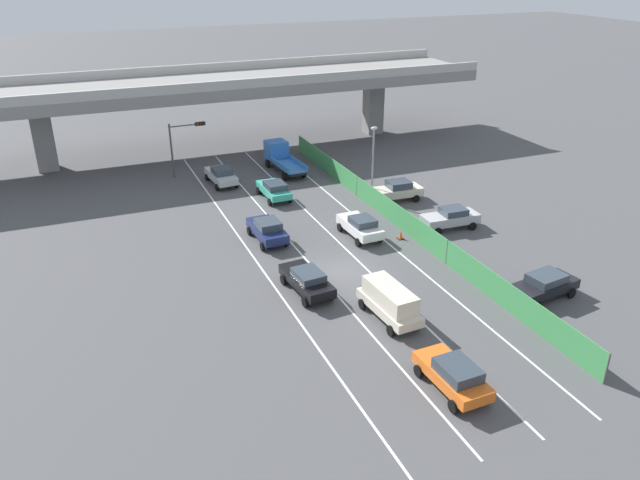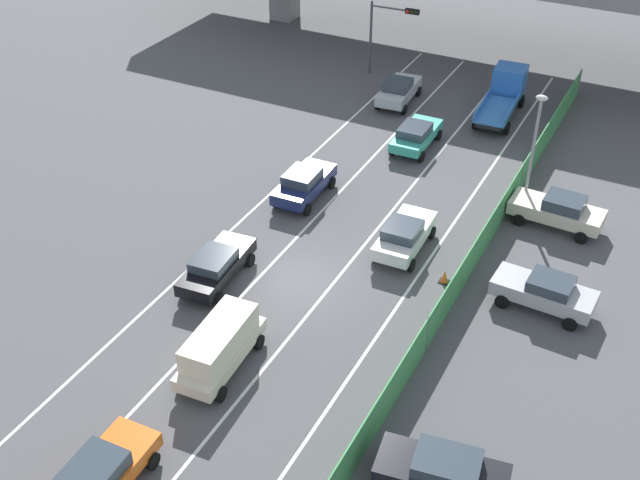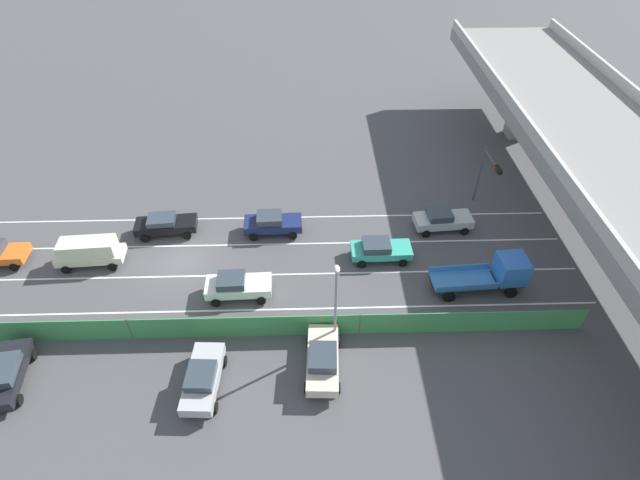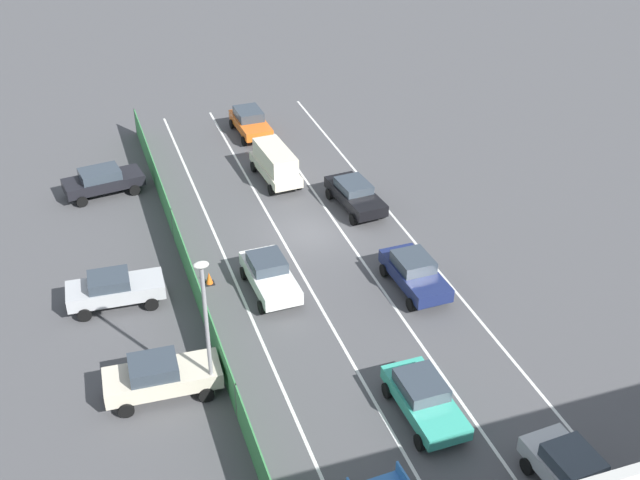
# 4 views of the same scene
# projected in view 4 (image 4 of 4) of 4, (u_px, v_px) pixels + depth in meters

# --- Properties ---
(ground_plane) EXTENTS (300.00, 300.00, 0.00)m
(ground_plane) POSITION_uv_depth(u_px,v_px,m) (310.00, 232.00, 43.40)
(ground_plane) COLOR #4C4C4F
(lane_line_left_edge) EXTENTS (0.14, 46.66, 0.01)m
(lane_line_left_edge) POSITION_uv_depth(u_px,v_px,m) (436.00, 268.00, 40.47)
(lane_line_left_edge) COLOR silver
(lane_line_left_edge) RESTS_ON ground
(lane_line_mid_left) EXTENTS (0.14, 46.66, 0.01)m
(lane_line_mid_left) POSITION_uv_depth(u_px,v_px,m) (376.00, 280.00, 39.57)
(lane_line_mid_left) COLOR silver
(lane_line_mid_left) RESTS_ON ground
(lane_line_mid_right) EXTENTS (0.14, 46.66, 0.01)m
(lane_line_mid_right) POSITION_uv_depth(u_px,v_px,m) (312.00, 292.00, 38.67)
(lane_line_mid_right) COLOR silver
(lane_line_mid_right) RESTS_ON ground
(lane_line_right_edge) EXTENTS (0.14, 46.66, 0.01)m
(lane_line_right_edge) POSITION_uv_depth(u_px,v_px,m) (246.00, 306.00, 37.77)
(lane_line_right_edge) COLOR silver
(lane_line_right_edge) RESTS_ON ground
(green_fence) EXTENTS (0.10, 42.76, 1.79)m
(green_fence) POSITION_uv_depth(u_px,v_px,m) (200.00, 299.00, 36.71)
(green_fence) COLOR #3D8E4C
(green_fence) RESTS_ON ground
(car_taxi_teal) EXTENTS (2.12, 4.44, 1.56)m
(car_taxi_teal) POSITION_uv_depth(u_px,v_px,m) (424.00, 398.00, 31.21)
(car_taxi_teal) COLOR teal
(car_taxi_teal) RESTS_ON ground
(car_sedan_black) EXTENTS (2.34, 4.80, 1.57)m
(car_sedan_black) POSITION_uv_depth(u_px,v_px,m) (355.00, 194.00, 45.23)
(car_sedan_black) COLOR black
(car_sedan_black) RESTS_ON ground
(car_taxi_orange) EXTENTS (2.19, 4.43, 1.66)m
(car_taxi_orange) POSITION_uv_depth(u_px,v_px,m) (250.00, 121.00, 53.79)
(car_taxi_orange) COLOR orange
(car_taxi_orange) RESTS_ON ground
(car_van_cream) EXTENTS (2.22, 4.85, 2.09)m
(car_van_cream) POSITION_uv_depth(u_px,v_px,m) (275.00, 162.00, 47.94)
(car_van_cream) COLOR beige
(car_van_cream) RESTS_ON ground
(car_sedan_silver) EXTENTS (2.31, 4.60, 1.67)m
(car_sedan_silver) POSITION_uv_depth(u_px,v_px,m) (576.00, 476.00, 27.84)
(car_sedan_silver) COLOR #B7BABC
(car_sedan_silver) RESTS_ON ground
(car_sedan_navy) EXTENTS (2.17, 4.51, 1.68)m
(car_sedan_navy) POSITION_uv_depth(u_px,v_px,m) (414.00, 272.00, 38.51)
(car_sedan_navy) COLOR navy
(car_sedan_navy) RESTS_ON ground
(car_sedan_white) EXTENTS (2.17, 4.47, 1.67)m
(car_sedan_white) POSITION_uv_depth(u_px,v_px,m) (270.00, 274.00, 38.36)
(car_sedan_white) COLOR white
(car_sedan_white) RESTS_ON ground
(parked_sedan_dark) EXTENTS (4.72, 2.59, 1.61)m
(parked_sedan_dark) POSITION_uv_depth(u_px,v_px,m) (103.00, 180.00, 46.62)
(parked_sedan_dark) COLOR black
(parked_sedan_dark) RESTS_ON ground
(parked_wagon_silver) EXTENTS (4.55, 2.17, 1.66)m
(parked_wagon_silver) POSITION_uv_depth(u_px,v_px,m) (114.00, 288.00, 37.38)
(parked_wagon_silver) COLOR #B2B5B7
(parked_wagon_silver) RESTS_ON ground
(parked_sedan_cream) EXTENTS (4.74, 2.22, 1.75)m
(parked_sedan_cream) POSITION_uv_depth(u_px,v_px,m) (161.00, 376.00, 32.18)
(parked_sedan_cream) COLOR beige
(parked_sedan_cream) RESTS_ON ground
(street_lamp) EXTENTS (0.60, 0.36, 6.52)m
(street_lamp) POSITION_uv_depth(u_px,v_px,m) (206.00, 317.00, 30.45)
(street_lamp) COLOR gray
(street_lamp) RESTS_ON ground
(traffic_cone) EXTENTS (0.47, 0.47, 0.66)m
(traffic_cone) POSITION_uv_depth(u_px,v_px,m) (209.00, 278.00, 39.15)
(traffic_cone) COLOR orange
(traffic_cone) RESTS_ON ground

